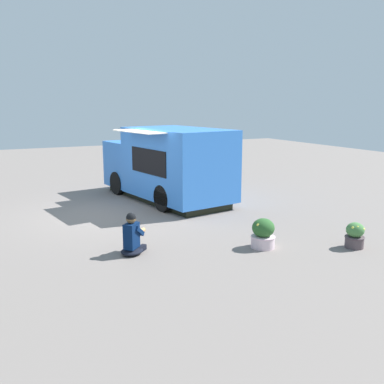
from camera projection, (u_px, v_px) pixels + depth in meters
The scene contains 5 objects.
ground_plane at pixel (115, 213), 12.55m from camera, with size 40.00×40.00×0.00m, color slate.
food_truck at pixel (167, 166), 14.06m from camera, with size 3.09×5.39×2.33m.
person_customer at pixel (132, 238), 9.11m from camera, with size 0.76×0.71×0.89m.
planter_flowering_far at pixel (263, 234), 9.51m from camera, with size 0.54×0.54×0.65m.
planter_flowering_side at pixel (355, 235), 9.51m from camera, with size 0.43×0.43×0.57m.
Camera 1 is at (-3.45, -11.88, 3.11)m, focal length 40.93 mm.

